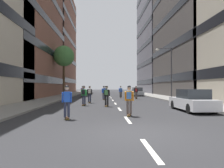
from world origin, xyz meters
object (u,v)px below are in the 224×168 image
(street_tree_near, at_px, (64,56))
(skater_6, at_px, (90,93))
(skater_1, at_px, (84,94))
(skater_8, at_px, (104,92))
(skater_9, at_px, (136,91))
(parked_car_mid, at_px, (137,92))
(skater_0, at_px, (82,91))
(skater_7, at_px, (106,91))
(skater_4, at_px, (121,91))
(skater_3, at_px, (129,98))
(streetlamp_right, at_px, (169,67))
(skater_5, at_px, (67,100))
(parked_car_near, at_px, (192,101))
(skater_2, at_px, (107,95))

(street_tree_near, bearing_deg, skater_6, -69.62)
(skater_1, distance_m, skater_8, 8.29)
(street_tree_near, distance_m, skater_9, 14.69)
(parked_car_mid, height_order, skater_1, skater_1)
(skater_0, bearing_deg, skater_1, -83.95)
(skater_6, height_order, skater_7, same)
(skater_4, bearing_deg, skater_0, -180.00)
(skater_6, bearing_deg, skater_3, -73.29)
(parked_car_mid, height_order, streetlamp_right, streetlamp_right)
(skater_0, xyz_separation_m, skater_1, (1.31, -12.37, 0.00))
(street_tree_near, distance_m, skater_5, 25.77)
(street_tree_near, relative_size, skater_1, 4.79)
(parked_car_near, height_order, skater_1, skater_1)
(skater_9, bearing_deg, skater_2, -112.20)
(parked_car_mid, relative_size, skater_5, 2.47)
(skater_3, height_order, skater_5, same)
(streetlamp_right, relative_size, skater_1, 3.65)
(skater_3, height_order, skater_6, same)
(skater_0, xyz_separation_m, skater_8, (3.16, -4.29, -0.03))
(skater_0, height_order, skater_2, same)
(street_tree_near, xyz_separation_m, skater_5, (4.69, -24.66, -5.85))
(parked_car_near, height_order, skater_0, skater_0)
(streetlamp_right, distance_m, skater_3, 15.90)
(skater_1, height_order, skater_7, same)
(street_tree_near, height_order, skater_4, street_tree_near)
(streetlamp_right, distance_m, skater_8, 8.85)
(parked_car_mid, xyz_separation_m, skater_7, (-5.70, -2.56, 0.32))
(parked_car_near, relative_size, skater_4, 2.47)
(street_tree_near, xyz_separation_m, skater_1, (4.90, -17.03, -5.82))
(street_tree_near, relative_size, skater_3, 4.79)
(streetlamp_right, xyz_separation_m, skater_8, (-8.24, 0.73, -3.15))
(skater_3, xyz_separation_m, skater_9, (3.06, 16.10, 0.00))
(skater_5, xyz_separation_m, skater_8, (2.06, 15.70, 0.00))
(parked_car_near, height_order, streetlamp_right, streetlamp_right)
(skater_2, height_order, skater_4, same)
(streetlamp_right, relative_size, skater_4, 3.65)
(parked_car_near, relative_size, skater_9, 2.47)
(parked_car_near, relative_size, streetlamp_right, 0.68)
(skater_5, bearing_deg, skater_2, 71.50)
(skater_6, xyz_separation_m, skater_7, (1.86, 12.79, 0.00))
(skater_8, bearing_deg, skater_5, -97.48)
(skater_8, bearing_deg, skater_6, -106.37)
(skater_5, height_order, skater_8, same)
(parked_car_mid, xyz_separation_m, skater_6, (-7.56, -15.36, 0.32))
(skater_1, height_order, skater_4, same)
(skater_0, height_order, skater_6, same)
(parked_car_mid, bearing_deg, skater_4, -120.45)
(skater_7, bearing_deg, skater_2, -90.59)
(parked_car_mid, xyz_separation_m, skater_9, (-1.63, -8.83, 0.32))
(street_tree_near, relative_size, skater_7, 4.79)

